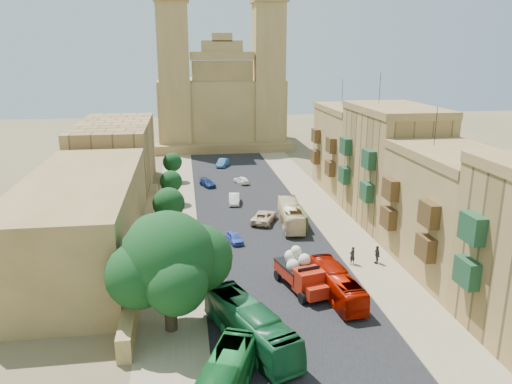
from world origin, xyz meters
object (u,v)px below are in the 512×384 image
object	(u,v)px
street_tree_c	(171,182)
pedestrian_c	(377,255)
ficus_tree	(169,262)
car_blue_b	(223,163)
car_cream	(264,217)
church	(221,101)
bus_green_north	(250,325)
street_tree_b	(169,204)
street_tree_a	(166,243)
street_tree_d	(172,162)
bus_red_east	(337,284)
bus_cream_east	(291,214)
red_truck	(301,272)
car_blue_a	(234,238)
pedestrian_a	(352,256)
olive_pickup	(296,219)
car_dkblue	(208,183)
car_white_a	(234,199)
car_white_b	(241,180)

from	to	relation	value
street_tree_c	pedestrian_c	distance (m)	30.36
ficus_tree	car_blue_b	bearing A→B (deg)	81.49
car_cream	car_blue_b	bearing A→B (deg)	-62.38
church	bus_green_north	distance (m)	77.81
street_tree_b	ficus_tree	bearing A→B (deg)	-88.34
street_tree_a	street_tree_b	size ratio (longest dim) A/B	1.01
ficus_tree	street_tree_b	xyz separation A→B (m)	(-0.58, 19.99, -1.71)
car_cream	car_blue_b	size ratio (longest dim) A/B	1.20
street_tree_d	pedestrian_c	size ratio (longest dim) A/B	2.54
bus_red_east	pedestrian_c	world-z (taller)	bus_red_east
bus_cream_east	red_truck	bearing A→B (deg)	86.46
street_tree_c	red_truck	size ratio (longest dim) A/B	0.69
street_tree_d	car_blue_a	xyz separation A→B (m)	(6.88, -27.35, -2.53)
church	red_truck	world-z (taller)	church
pedestrian_a	pedestrian_c	world-z (taller)	pedestrian_c
olive_pickup	bus_cream_east	size ratio (longest dim) A/B	0.49
bus_cream_east	car_dkblue	bearing A→B (deg)	-59.46
bus_red_east	car_white_a	bearing A→B (deg)	-83.19
street_tree_a	street_tree_c	distance (m)	24.01
bus_green_north	car_dkblue	xyz separation A→B (m)	(-0.79, 42.77, -0.89)
olive_pickup	car_white_a	world-z (taller)	olive_pickup
car_white_b	street_tree_d	bearing A→B (deg)	-38.89
red_truck	bus_red_east	bearing A→B (deg)	-34.95
street_tree_b	car_blue_a	distance (m)	8.26
ficus_tree	street_tree_d	distance (m)	44.06
street_tree_b	car_dkblue	distance (m)	20.99
street_tree_c	street_tree_d	distance (m)	12.00
pedestrian_a	ficus_tree	bearing A→B (deg)	4.11
car_white_a	pedestrian_c	xyz separation A→B (m)	(11.60, -21.59, 0.25)
car_white_a	pedestrian_a	world-z (taller)	pedestrian_a
church	car_white_b	distance (m)	34.68
street_tree_a	car_dkblue	world-z (taller)	street_tree_a
car_blue_a	pedestrian_c	size ratio (longest dim) A/B	1.75
street_tree_c	car_blue_b	xyz separation A→B (m)	(8.58, 21.45, -2.36)
car_dkblue	church	bearing A→B (deg)	60.89
bus_green_north	car_white_a	xyz separation A→B (m)	(2.32, 33.46, -0.78)
red_truck	car_white_b	xyz separation A→B (m)	(-0.88, 36.19, -1.03)
bus_cream_east	car_blue_b	world-z (taller)	bus_cream_east
street_tree_d	car_dkblue	bearing A→B (deg)	-36.83
street_tree_a	pedestrian_a	bearing A→B (deg)	4.37
red_truck	car_cream	size ratio (longest dim) A/B	1.32
red_truck	pedestrian_c	distance (m)	9.58
ficus_tree	car_white_b	world-z (taller)	ficus_tree
church	car_blue_b	size ratio (longest dim) A/B	8.72
church	car_white_a	xyz separation A→B (m)	(-1.68, -43.83, -8.86)
car_white_a	car_cream	world-z (taller)	car_cream
car_blue_a	car_cream	size ratio (longest dim) A/B	0.64
car_cream	car_dkblue	distance (m)	18.34
street_tree_b	bus_green_north	xyz separation A→B (m)	(6.00, -22.67, -2.21)
bus_red_east	street_tree_d	bearing A→B (deg)	-75.88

